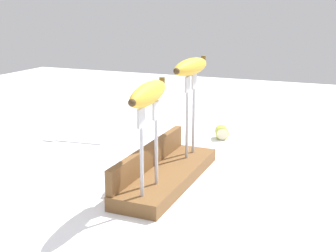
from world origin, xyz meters
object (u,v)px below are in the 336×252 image
at_px(fork_stand_right, 190,108).
at_px(fork_fallen_near, 64,141).
at_px(banana_raised_left, 149,93).
at_px(banana_raised_right, 191,67).
at_px(fork_stand_left, 149,139).
at_px(banana_chunk_near, 222,132).

height_order(fork_stand_right, fork_fallen_near, fork_stand_right).
bearing_deg(fork_stand_right, fork_fallen_near, 82.35).
bearing_deg(banana_raised_left, banana_raised_right, 0.00).
relative_size(fork_stand_left, banana_chunk_near, 3.39).
bearing_deg(fork_stand_left, banana_raised_right, 0.00).
bearing_deg(banana_raised_right, banana_raised_left, -180.00).
distance_m(fork_stand_right, banana_raised_right, 0.10).
bearing_deg(fork_fallen_near, banana_raised_right, -97.66).
bearing_deg(fork_stand_left, fork_stand_right, 0.00).
relative_size(fork_stand_left, fork_stand_right, 0.88).
bearing_deg(fork_fallen_near, fork_stand_right, -97.65).
bearing_deg(fork_fallen_near, banana_chunk_near, -63.19).
height_order(fork_stand_left, banana_raised_right, banana_raised_right).
bearing_deg(banana_chunk_near, fork_stand_right, 178.91).
height_order(banana_raised_left, fork_fallen_near, banana_raised_left).
distance_m(banana_raised_right, banana_chunk_near, 0.35).
bearing_deg(fork_fallen_near, fork_stand_left, -125.25).
bearing_deg(banana_raised_left, fork_stand_right, 0.00).
distance_m(banana_raised_left, banana_chunk_near, 0.53).
distance_m(fork_stand_left, banana_raised_right, 0.26).
xyz_separation_m(fork_stand_right, banana_raised_left, (-0.23, -0.00, 0.08)).
bearing_deg(fork_fallen_near, banana_raised_left, -125.26).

